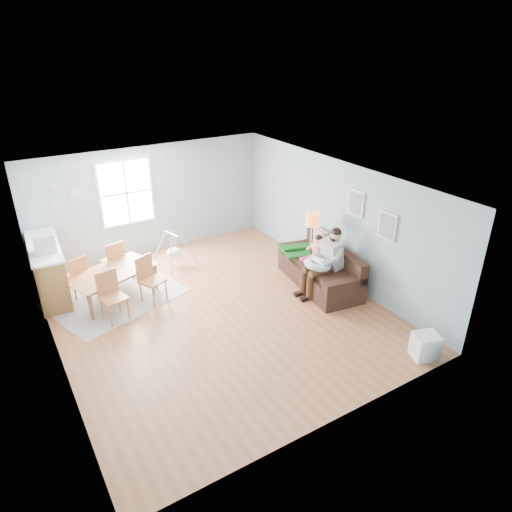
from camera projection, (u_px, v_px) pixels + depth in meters
room at (212, 197)px, 8.20m from camera, size 8.40×9.40×3.90m
window at (126, 193)px, 10.91m from camera, size 1.32×0.08×1.62m
pictures at (371, 214)px, 9.04m from camera, size 0.05×1.34×0.74m
wall_plates at (63, 195)px, 10.18m from camera, size 0.67×0.02×0.66m
sofa at (322, 271)px, 10.13m from camera, size 1.28×2.35×0.90m
green_throw at (303, 248)px, 10.61m from camera, size 1.21×1.09×0.04m
beige_pillow at (319, 240)px, 10.49m from camera, size 0.20×0.52×0.51m
father at (325, 260)px, 9.62m from camera, size 1.04×0.49×1.46m
nursing_pillow at (318, 264)px, 9.59m from camera, size 0.62×0.60×0.24m
infant at (317, 260)px, 9.58m from camera, size 0.18×0.40×0.15m
toddler at (315, 250)px, 10.09m from camera, size 0.55×0.27×0.86m
floor_lamp at (313, 225)px, 9.92m from camera, size 0.32×0.32×1.60m
storage_cube at (425, 346)px, 7.84m from camera, size 0.51×0.48×0.45m
rug at (116, 297)px, 9.72m from camera, size 3.04×2.64×0.01m
dining_table at (114, 285)px, 9.59m from camera, size 2.00×1.52×0.62m
chair_sw at (111, 292)px, 8.79m from camera, size 0.53×0.53×1.00m
chair_se at (149, 276)px, 9.41m from camera, size 0.60×0.60×1.00m
chair_nw at (77, 274)px, 9.56m from camera, size 0.55×0.55×0.93m
chair_ne at (114, 259)px, 10.16m from camera, size 0.52×0.52×0.97m
counter at (48, 269)px, 9.65m from camera, size 0.72×2.09×1.15m
monitor at (44, 243)px, 9.02m from camera, size 0.42×0.40×0.37m
baby_swing at (174, 252)px, 10.91m from camera, size 1.02×1.03×0.84m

